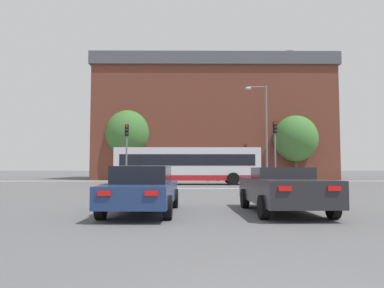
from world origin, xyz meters
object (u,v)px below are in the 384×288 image
at_px(car_saloon_left, 143,189).
at_px(traffic_light_near_right, 275,144).
at_px(street_lamp_junction, 263,125).
at_px(pedestrian_walking_east, 218,172).
at_px(bus_crossing_lead, 187,165).
at_px(pedestrian_waiting, 208,172).
at_px(traffic_light_far_right, 246,156).
at_px(traffic_light_far_left, 145,157).
at_px(car_roadster_right, 283,189).
at_px(traffic_light_near_left, 127,145).

distance_m(car_saloon_left, traffic_light_near_right, 16.51).
distance_m(street_lamp_junction, pedestrian_walking_east, 9.82).
distance_m(traffic_light_near_right, pedestrian_walking_east, 13.42).
bearing_deg(bus_crossing_lead, pedestrian_waiting, -15.56).
bearing_deg(pedestrian_walking_east, traffic_light_near_right, -105.63).
bearing_deg(traffic_light_far_right, car_saloon_left, -104.81).
relative_size(bus_crossing_lead, traffic_light_far_left, 3.23).
height_order(car_roadster_right, traffic_light_near_left, traffic_light_near_left).
bearing_deg(pedestrian_waiting, traffic_light_far_right, -149.10).
xyz_separation_m(pedestrian_waiting, pedestrian_walking_east, (1.07, 0.53, -0.01)).
bearing_deg(car_saloon_left, street_lamp_junction, 69.86).
relative_size(traffic_light_far_right, pedestrian_walking_east, 2.42).
bearing_deg(traffic_light_near_right, traffic_light_far_left, 130.37).
distance_m(car_saloon_left, street_lamp_junction, 20.86).
height_order(car_roadster_right, traffic_light_far_right, traffic_light_far_right).
distance_m(car_roadster_right, traffic_light_far_left, 27.89).
height_order(car_roadster_right, traffic_light_far_left, traffic_light_far_left).
xyz_separation_m(street_lamp_junction, pedestrian_waiting, (-4.13, 7.93, -3.94)).
xyz_separation_m(bus_crossing_lead, traffic_light_near_left, (-4.21, -4.89, 1.33)).
bearing_deg(pedestrian_walking_east, traffic_light_near_left, -148.46).
relative_size(traffic_light_far_right, traffic_light_near_right, 0.84).
distance_m(bus_crossing_lead, traffic_light_far_right, 9.83).
bearing_deg(traffic_light_near_left, car_roadster_right, -63.79).
height_order(traffic_light_far_left, traffic_light_near_right, traffic_light_near_right).
bearing_deg(bus_crossing_lead, traffic_light_near_right, -129.03).
relative_size(car_saloon_left, street_lamp_junction, 0.60).
bearing_deg(traffic_light_far_left, pedestrian_waiting, 0.77).
relative_size(street_lamp_junction, pedestrian_walking_east, 5.14).
distance_m(traffic_light_far_left, traffic_light_near_right, 16.14).
distance_m(street_lamp_junction, pedestrian_waiting, 9.77).
relative_size(car_roadster_right, street_lamp_junction, 0.57).
relative_size(traffic_light_near_right, pedestrian_waiting, 2.86).
height_order(bus_crossing_lead, street_lamp_junction, street_lamp_junction).
bearing_deg(traffic_light_near_right, pedestrian_walking_east, 103.07).
height_order(bus_crossing_lead, traffic_light_near_right, traffic_light_near_right).
height_order(traffic_light_far_left, pedestrian_walking_east, traffic_light_far_left).
relative_size(traffic_light_near_left, pedestrian_walking_east, 2.76).
distance_m(car_saloon_left, traffic_light_near_left, 15.13).
height_order(traffic_light_far_right, traffic_light_near_right, traffic_light_near_right).
bearing_deg(street_lamp_junction, traffic_light_near_left, -157.21).
bearing_deg(pedestrian_waiting, bus_crossing_lead, 100.62).
xyz_separation_m(bus_crossing_lead, traffic_light_far_left, (-4.33, 7.33, 0.86)).
xyz_separation_m(car_saloon_left, traffic_light_near_left, (-2.97, 14.67, 2.21)).
relative_size(traffic_light_near_left, pedestrian_waiting, 2.74).
bearing_deg(traffic_light_far_left, car_saloon_left, -83.45).
distance_m(traffic_light_near_left, pedestrian_waiting, 13.96).
bearing_deg(traffic_light_far_left, traffic_light_far_right, 2.27).
height_order(car_saloon_left, pedestrian_walking_east, pedestrian_walking_east).
bearing_deg(traffic_light_far_right, car_roadster_right, -96.25).
bearing_deg(traffic_light_far_right, traffic_light_near_left, -128.90).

